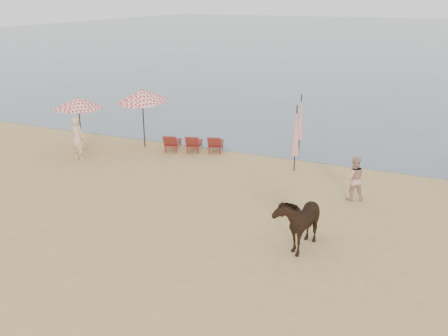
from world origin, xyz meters
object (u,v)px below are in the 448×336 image
object	(u,v)px
umbrella_open_left_b	(142,96)
cow	(299,220)
umbrella_open_left_a	(78,103)
beachgoer_right_a	(354,178)
umbrella_closed_right	(300,117)
umbrella_closed_left	(296,131)
beachgoer_left	(78,139)
lounger_cluster_left	(194,143)

from	to	relation	value
umbrella_open_left_b	cow	xyz separation A→B (m)	(9.01, -6.42, -1.57)
umbrella_open_left_a	beachgoer_right_a	world-z (taller)	umbrella_open_left_a
umbrella_closed_right	umbrella_closed_left	bearing A→B (deg)	-78.71
umbrella_open_left_a	beachgoer_right_a	xyz separation A→B (m)	(11.99, -0.82, -1.39)
umbrella_closed_right	beachgoer_left	xyz separation A→B (m)	(-8.15, -4.71, -0.65)
lounger_cluster_left	umbrella_closed_right	size ratio (longest dim) A/B	1.10
umbrella_open_left_a	beachgoer_left	xyz separation A→B (m)	(0.75, -1.13, -1.21)
umbrella_closed_right	cow	world-z (taller)	umbrella_closed_right
lounger_cluster_left	beachgoer_right_a	distance (m)	7.94
umbrella_open_left_b	umbrella_closed_left	size ratio (longest dim) A/B	1.03
umbrella_open_left_b	beachgoer_right_a	xyz separation A→B (m)	(9.81, -2.50, -1.59)
lounger_cluster_left	beachgoer_left	xyz separation A→B (m)	(-3.81, -3.08, 0.56)
umbrella_open_left_a	umbrella_closed_left	distance (m)	9.46
umbrella_open_left_b	umbrella_closed_right	xyz separation A→B (m)	(6.71, 1.90, -0.76)
lounger_cluster_left	umbrella_open_left_a	xyz separation A→B (m)	(-4.56, -1.95, 1.77)
umbrella_closed_right	beachgoer_left	size ratio (longest dim) A/B	1.38
cow	beachgoer_right_a	world-z (taller)	cow
umbrella_open_left_b	umbrella_closed_right	world-z (taller)	umbrella_open_left_b
cow	beachgoer_right_a	size ratio (longest dim) A/B	1.22
umbrella_closed_right	beachgoer_left	world-z (taller)	umbrella_closed_right
umbrella_closed_left	umbrella_closed_right	size ratio (longest dim) A/B	1.02
umbrella_closed_left	beachgoer_left	distance (m)	8.96
umbrella_open_left_a	umbrella_closed_left	bearing A→B (deg)	29.77
umbrella_closed_left	umbrella_open_left_b	bearing A→B (deg)	176.37
umbrella_open_left_b	cow	size ratio (longest dim) A/B	1.46
lounger_cluster_left	umbrella_closed_left	distance (m)	5.01
lounger_cluster_left	umbrella_open_left_b	xyz separation A→B (m)	(-2.38, -0.27, 1.97)
lounger_cluster_left	umbrella_closed_left	world-z (taller)	umbrella_closed_left
lounger_cluster_left	cow	distance (m)	9.43
umbrella_open_left_a	beachgoer_left	bearing A→B (deg)	-34.06
umbrella_open_left_b	umbrella_closed_right	distance (m)	7.02
umbrella_open_left_a	beachgoer_left	distance (m)	1.82
umbrella_closed_left	lounger_cluster_left	bearing A→B (deg)	171.40
umbrella_closed_right	beachgoer_left	bearing A→B (deg)	-149.98
umbrella_open_left_a	umbrella_closed_right	size ratio (longest dim) A/B	0.92
umbrella_open_left_a	umbrella_closed_right	xyz separation A→B (m)	(8.90, 3.58, -0.56)
lounger_cluster_left	cow	xyz separation A→B (m)	(6.63, -6.69, 0.40)
lounger_cluster_left	umbrella_closed_right	world-z (taller)	umbrella_closed_right
lounger_cluster_left	umbrella_open_left_b	bearing A→B (deg)	168.39
umbrella_closed_left	beachgoer_right_a	distance (m)	3.44
umbrella_closed_right	cow	xyz separation A→B (m)	(2.30, -8.32, -0.81)
umbrella_open_left_a	umbrella_open_left_b	distance (m)	2.76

